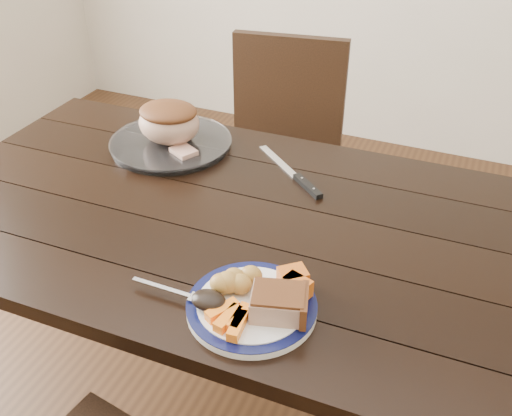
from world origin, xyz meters
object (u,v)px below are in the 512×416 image
at_px(roast_joint, 169,123).
at_px(carving_knife, 300,179).
at_px(dinner_plate, 252,307).
at_px(fork, 177,293).
at_px(dining_table, 230,243).
at_px(serving_platter, 171,144).
at_px(chair_far, 281,152).
at_px(pork_slice, 278,303).

distance_m(roast_joint, carving_knife, 0.43).
bearing_deg(dinner_plate, fork, -167.54).
bearing_deg(dining_table, serving_platter, 141.17).
bearing_deg(dining_table, fork, -83.64).
distance_m(chair_far, serving_platter, 0.57).
distance_m(dinner_plate, roast_joint, 0.73).
distance_m(chair_far, dinner_plate, 1.10).
bearing_deg(dinner_plate, serving_platter, 132.73).
height_order(serving_platter, roast_joint, roast_joint).
bearing_deg(dining_table, dinner_plate, -57.15).
bearing_deg(pork_slice, dining_table, 129.78).
distance_m(dining_table, serving_platter, 0.41).
bearing_deg(pork_slice, roast_joint, 135.62).
xyz_separation_m(dinner_plate, pork_slice, (0.06, -0.00, 0.04)).
bearing_deg(serving_platter, pork_slice, -44.38).
xyz_separation_m(roast_joint, carving_knife, (0.42, -0.04, -0.07)).
bearing_deg(carving_knife, dinner_plate, -41.21).
distance_m(dining_table, chair_far, 0.76).
distance_m(serving_platter, carving_knife, 0.42).
height_order(dinner_plate, serving_platter, serving_platter).
xyz_separation_m(dining_table, dinner_plate, (0.18, -0.29, 0.10)).
bearing_deg(roast_joint, chair_far, 70.91).
bearing_deg(roast_joint, dining_table, -38.83).
height_order(dining_table, fork, fork).
bearing_deg(dinner_plate, carving_knife, 98.63).
height_order(chair_far, serving_platter, chair_far).
relative_size(chair_far, fork, 5.24).
height_order(pork_slice, roast_joint, roast_joint).
height_order(dinner_plate, pork_slice, pork_slice).
distance_m(serving_platter, pork_slice, 0.77).
bearing_deg(fork, roast_joint, 121.38).
xyz_separation_m(dinner_plate, carving_knife, (-0.08, 0.50, -0.00)).
height_order(serving_platter, pork_slice, pork_slice).
relative_size(dinner_plate, fork, 1.46).
xyz_separation_m(dining_table, carving_knife, (0.11, 0.21, 0.10)).
bearing_deg(serving_platter, fork, -58.70).
xyz_separation_m(fork, roast_joint, (-0.35, 0.57, 0.06)).
distance_m(dining_table, carving_knife, 0.26).
bearing_deg(chair_far, roast_joint, 62.48).
relative_size(fork, roast_joint, 0.97).
distance_m(serving_platter, fork, 0.67).
distance_m(fork, roast_joint, 0.67).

